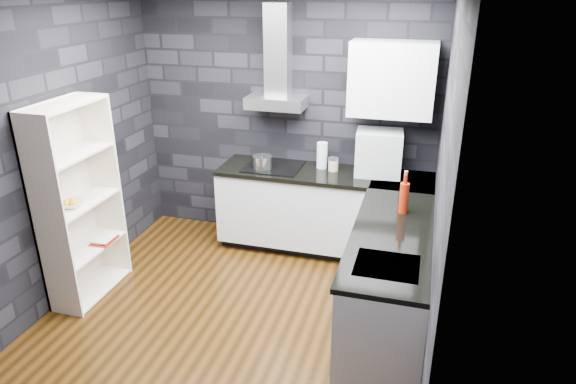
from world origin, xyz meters
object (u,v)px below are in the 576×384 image
at_px(appliance_garage, 379,153).
at_px(bookshelf, 79,203).
at_px(storage_jar, 333,165).
at_px(red_bottle, 404,198).
at_px(fruit_bowl, 71,204).
at_px(utensil_crock, 361,169).
at_px(glass_vase, 322,155).
at_px(pot, 262,163).

height_order(appliance_garage, bookshelf, bookshelf).
height_order(storage_jar, red_bottle, red_bottle).
distance_m(red_bottle, fruit_bowl, 2.84).
distance_m(utensil_crock, fruit_bowl, 2.72).
height_order(utensil_crock, appliance_garage, appliance_garage).
bearing_deg(glass_vase, bookshelf, -141.44).
relative_size(glass_vase, appliance_garage, 0.61).
xyz_separation_m(utensil_crock, appliance_garage, (0.16, 0.07, 0.17)).
bearing_deg(bookshelf, appliance_garage, 21.71).
distance_m(storage_jar, bookshelf, 2.46).
distance_m(utensil_crock, appliance_garage, 0.24).
xyz_separation_m(utensil_crock, fruit_bowl, (-2.28, -1.48, -0.02)).
bearing_deg(fruit_bowl, utensil_crock, 33.02).
bearing_deg(utensil_crock, red_bottle, -59.52).
bearing_deg(glass_vase, storage_jar, -23.77).
distance_m(pot, bookshelf, 1.81).
relative_size(glass_vase, utensil_crock, 2.28).
xyz_separation_m(glass_vase, storage_jar, (0.13, -0.06, -0.07)).
height_order(pot, fruit_bowl, pot).
height_order(utensil_crock, fruit_bowl, utensil_crock).
bearing_deg(fruit_bowl, red_bottle, 13.75).
height_order(glass_vase, appliance_garage, appliance_garage).
xyz_separation_m(pot, glass_vase, (0.59, 0.20, 0.07)).
bearing_deg(fruit_bowl, bookshelf, 90.00).
xyz_separation_m(storage_jar, red_bottle, (0.76, -0.85, 0.07)).
xyz_separation_m(pot, fruit_bowl, (-1.28, -1.38, -0.03)).
bearing_deg(glass_vase, fruit_bowl, -139.62).
height_order(pot, red_bottle, red_bottle).
bearing_deg(pot, red_bottle, -25.46).
distance_m(pot, glass_vase, 0.62).
bearing_deg(bookshelf, glass_vase, 29.56).
distance_m(pot, storage_jar, 0.73).
distance_m(pot, utensil_crock, 1.01).
relative_size(glass_vase, fruit_bowl, 1.29).
bearing_deg(pot, utensil_crock, 5.89).
xyz_separation_m(glass_vase, bookshelf, (-1.86, -1.49, -0.14)).
height_order(utensil_crock, bookshelf, bookshelf).
relative_size(appliance_garage, fruit_bowl, 2.12).
xyz_separation_m(red_bottle, fruit_bowl, (-2.76, -0.68, -0.10)).
distance_m(glass_vase, fruit_bowl, 2.45).
height_order(appliance_garage, fruit_bowl, appliance_garage).
bearing_deg(appliance_garage, pot, -176.34).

